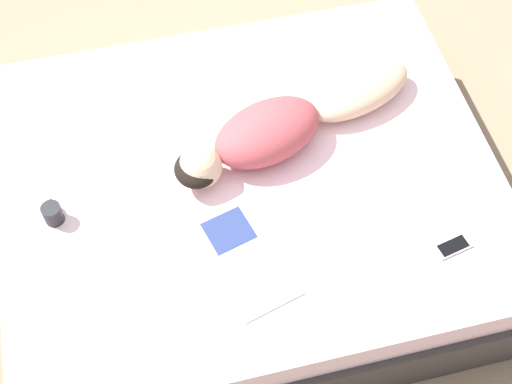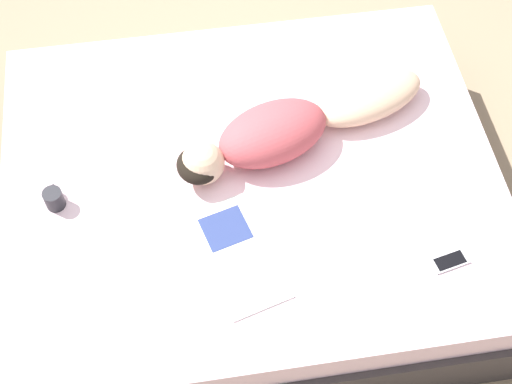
# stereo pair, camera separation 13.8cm
# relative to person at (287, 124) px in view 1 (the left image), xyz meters

# --- Properties ---
(ground_plane) EXTENTS (12.00, 12.00, 0.00)m
(ground_plane) POSITION_rel_person_xyz_m (-0.15, 0.21, -0.58)
(ground_plane) COLOR #9E8466
(bed) EXTENTS (1.84, 2.22, 0.49)m
(bed) POSITION_rel_person_xyz_m (-0.15, 0.21, -0.34)
(bed) COLOR #383333
(bed) RESTS_ON ground_plane
(person) EXTENTS (0.60, 1.22, 0.20)m
(person) POSITION_rel_person_xyz_m (0.00, 0.00, 0.00)
(person) COLOR #DBB28E
(person) RESTS_ON bed
(open_magazine) EXTENTS (0.57, 0.39, 0.01)m
(open_magazine) POSITION_rel_person_xyz_m (-0.54, 0.32, -0.09)
(open_magazine) COLOR white
(open_magazine) RESTS_ON bed
(coffee_mug) EXTENTS (0.12, 0.08, 0.09)m
(coffee_mug) POSITION_rel_person_xyz_m (-0.19, 1.05, -0.04)
(coffee_mug) COLOR #232328
(coffee_mug) RESTS_ON bed
(cell_phone) EXTENTS (0.10, 0.16, 0.01)m
(cell_phone) POSITION_rel_person_xyz_m (-0.70, -0.52, -0.09)
(cell_phone) COLOR silver
(cell_phone) RESTS_ON bed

